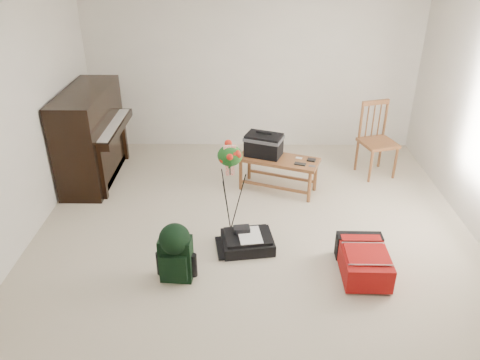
{
  "coord_description": "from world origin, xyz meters",
  "views": [
    {
      "loc": [
        -0.11,
        -4.24,
        3.07
      ],
      "look_at": [
        -0.16,
        0.35,
        0.62
      ],
      "focal_mm": 35.0,
      "sensor_mm": 36.0,
      "label": 1
    }
  ],
  "objects_px": {
    "piano": "(92,137)",
    "green_backpack": "(175,250)",
    "bench": "(267,151)",
    "dining_chair": "(378,140)",
    "red_suitcase": "(363,258)",
    "black_duffel": "(247,241)",
    "flower_stand": "(230,189)"
  },
  "relations": [
    {
      "from": "piano",
      "to": "dining_chair",
      "type": "distance_m",
      "value": 3.93
    },
    {
      "from": "bench",
      "to": "black_duffel",
      "type": "xyz_separation_m",
      "value": [
        -0.26,
        -1.32,
        -0.48
      ]
    },
    {
      "from": "bench",
      "to": "flower_stand",
      "type": "relative_size",
      "value": 1.01
    },
    {
      "from": "dining_chair",
      "to": "black_duffel",
      "type": "bearing_deg",
      "value": -152.1
    },
    {
      "from": "piano",
      "to": "flower_stand",
      "type": "distance_m",
      "value": 2.33
    },
    {
      "from": "red_suitcase",
      "to": "bench",
      "type": "bearing_deg",
      "value": 118.87
    },
    {
      "from": "red_suitcase",
      "to": "black_duffel",
      "type": "distance_m",
      "value": 1.22
    },
    {
      "from": "green_backpack",
      "to": "flower_stand",
      "type": "bearing_deg",
      "value": 64.1
    },
    {
      "from": "piano",
      "to": "black_duffel",
      "type": "height_order",
      "value": "piano"
    },
    {
      "from": "flower_stand",
      "to": "bench",
      "type": "bearing_deg",
      "value": 59.8
    },
    {
      "from": "red_suitcase",
      "to": "black_duffel",
      "type": "relative_size",
      "value": 1.11
    },
    {
      "from": "piano",
      "to": "bench",
      "type": "distance_m",
      "value": 2.4
    },
    {
      "from": "piano",
      "to": "red_suitcase",
      "type": "distance_m",
      "value": 3.88
    },
    {
      "from": "red_suitcase",
      "to": "green_backpack",
      "type": "height_order",
      "value": "green_backpack"
    },
    {
      "from": "red_suitcase",
      "to": "dining_chair",
      "type": "bearing_deg",
      "value": 74.41
    },
    {
      "from": "dining_chair",
      "to": "bench",
      "type": "bearing_deg",
      "value": -179.39
    },
    {
      "from": "black_duffel",
      "to": "flower_stand",
      "type": "xyz_separation_m",
      "value": [
        -0.19,
        0.34,
        0.45
      ]
    },
    {
      "from": "black_duffel",
      "to": "flower_stand",
      "type": "relative_size",
      "value": 0.55
    },
    {
      "from": "piano",
      "to": "dining_chair",
      "type": "relative_size",
      "value": 1.45
    },
    {
      "from": "piano",
      "to": "flower_stand",
      "type": "height_order",
      "value": "piano"
    },
    {
      "from": "piano",
      "to": "green_backpack",
      "type": "distance_m",
      "value": 2.61
    },
    {
      "from": "dining_chair",
      "to": "red_suitcase",
      "type": "xyz_separation_m",
      "value": [
        -0.65,
        -2.2,
        -0.35
      ]
    },
    {
      "from": "flower_stand",
      "to": "red_suitcase",
      "type": "bearing_deg",
      "value": -33.34
    },
    {
      "from": "dining_chair",
      "to": "green_backpack",
      "type": "bearing_deg",
      "value": -154.24
    },
    {
      "from": "bench",
      "to": "flower_stand",
      "type": "height_order",
      "value": "flower_stand"
    },
    {
      "from": "dining_chair",
      "to": "black_duffel",
      "type": "xyz_separation_m",
      "value": [
        -1.81,
        -1.82,
        -0.42
      ]
    },
    {
      "from": "bench",
      "to": "black_duffel",
      "type": "height_order",
      "value": "bench"
    },
    {
      "from": "flower_stand",
      "to": "black_duffel",
      "type": "bearing_deg",
      "value": -66.12
    },
    {
      "from": "piano",
      "to": "bench",
      "type": "xyz_separation_m",
      "value": [
        2.37,
        -0.34,
        -0.04
      ]
    },
    {
      "from": "bench",
      "to": "flower_stand",
      "type": "distance_m",
      "value": 1.08
    },
    {
      "from": "bench",
      "to": "dining_chair",
      "type": "relative_size",
      "value": 1.08
    },
    {
      "from": "green_backpack",
      "to": "red_suitcase",
      "type": "bearing_deg",
      "value": 8.91
    }
  ]
}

